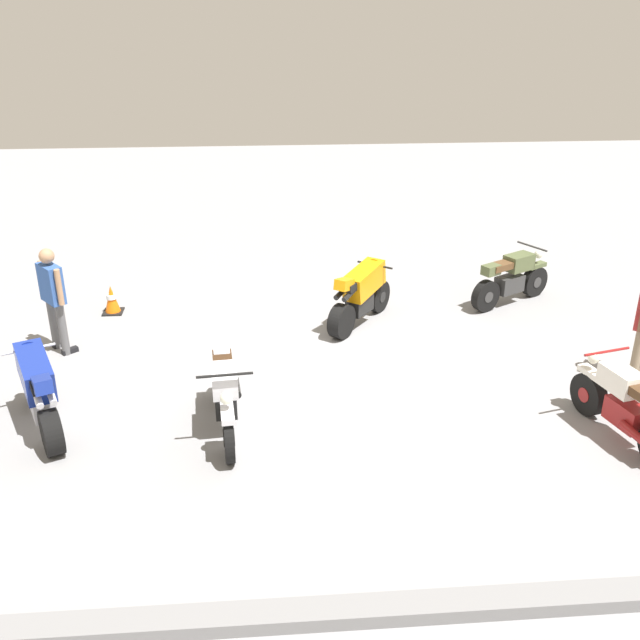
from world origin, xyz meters
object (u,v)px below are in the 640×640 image
Objects in this scene: motorcycle_orange_sportbike at (362,293)px; motorcycle_olive_vintage at (511,279)px; motorcycle_blue_sportbike at (39,388)px; person_in_blue_shirt at (53,293)px; motorcycle_cream_vintage at (625,407)px; motorcycle_silver_cruiser at (225,394)px; traffic_cone at (112,300)px.

motorcycle_olive_vintage is at bearing -39.37° from motorcycle_orange_sportbike.
person_in_blue_shirt is at bearing -15.82° from motorcycle_blue_sportbike.
motorcycle_olive_vintage is 8.17m from person_in_blue_shirt.
motorcycle_silver_cruiser is at bearing 68.40° from motorcycle_cream_vintage.
motorcycle_cream_vintage is 3.64× the size of traffic_cone.
motorcycle_orange_sportbike is at bearing 140.26° from motorcycle_silver_cruiser.
motorcycle_blue_sportbike is (7.62, -0.89, 0.11)m from motorcycle_cream_vintage.
traffic_cone is at bearing 42.95° from motorcycle_cream_vintage.
motorcycle_orange_sportbike is 0.95× the size of motorcycle_olive_vintage.
motorcycle_blue_sportbike reaches higher than motorcycle_cream_vintage.
motorcycle_silver_cruiser is at bearing -177.55° from motorcycle_orange_sportbike.
motorcycle_orange_sportbike is at bearing 22.14° from motorcycle_cream_vintage.
motorcycle_silver_cruiser reaches higher than traffic_cone.
motorcycle_silver_cruiser is 1.18× the size of person_in_blue_shirt.
person_in_blue_shirt reaches higher than traffic_cone.
motorcycle_orange_sportbike is (-2.25, -3.28, 0.07)m from motorcycle_silver_cruiser.
person_in_blue_shirt is (0.37, -2.36, 0.43)m from motorcycle_blue_sportbike.
motorcycle_blue_sportbike is 2.43m from person_in_blue_shirt.
motorcycle_olive_vintage is 1.00× the size of person_in_blue_shirt.
motorcycle_orange_sportbike is 4.62m from traffic_cone.
traffic_cone is at bearing -27.25° from motorcycle_blue_sportbike.
person_in_blue_shirt is (5.08, 0.70, 0.43)m from motorcycle_orange_sportbike.
motorcycle_orange_sportbike is 4.91m from motorcycle_cream_vintage.
motorcycle_olive_vintage is at bearing -29.23° from person_in_blue_shirt.
motorcycle_cream_vintage is 8.86m from traffic_cone.
motorcycle_olive_vintage is (-0.05, -4.67, 0.00)m from motorcycle_cream_vintage.
motorcycle_silver_cruiser is 5.20m from motorcycle_cream_vintage.
person_in_blue_shirt is at bearing -137.67° from motorcycle_silver_cruiser.
motorcycle_silver_cruiser is 4.73m from traffic_cone.
motorcycle_silver_cruiser is 3.86m from person_in_blue_shirt.
motorcycle_blue_sportbike reaches higher than traffic_cone.
person_in_blue_shirt reaches higher than motorcycle_blue_sportbike.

